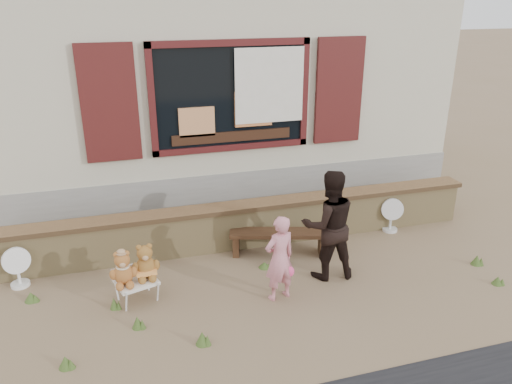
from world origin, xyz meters
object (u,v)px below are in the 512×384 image
object	(u,v)px
teddy_bear_right	(145,260)
child	(280,258)
adult	(329,225)
folding_chair	(136,282)
teddy_bear_left	(123,267)
bench	(279,238)

from	to	relation	value
teddy_bear_right	child	xyz separation A→B (m)	(1.56, -0.48, 0.04)
adult	folding_chair	bearing A→B (deg)	3.02
folding_chair	teddy_bear_left	size ratio (longest dim) A/B	1.28
bench	folding_chair	world-z (taller)	bench
bench	folding_chair	bearing A→B (deg)	-146.59
teddy_bear_left	child	xyz separation A→B (m)	(1.83, -0.39, 0.05)
teddy_bear_right	bench	bearing A→B (deg)	0.13
teddy_bear_left	adult	world-z (taller)	adult
bench	teddy_bear_left	bearing A→B (deg)	-146.60
teddy_bear_left	child	size ratio (longest dim) A/B	0.40
teddy_bear_right	adult	bearing A→B (deg)	-20.24
bench	teddy_bear_left	size ratio (longest dim) A/B	3.27
teddy_bear_right	child	world-z (taller)	child
teddy_bear_left	adult	distance (m)	2.62
child	adult	distance (m)	0.87
folding_chair	child	world-z (taller)	child
bench	child	distance (m)	1.15
folding_chair	adult	distance (m)	2.52
folding_chair	child	bearing A→B (deg)	-31.04
folding_chair	teddy_bear_left	bearing A→B (deg)	180.00
child	adult	xyz separation A→B (m)	(0.78, 0.33, 0.19)
folding_chair	teddy_bear_right	bearing A→B (deg)	0.00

